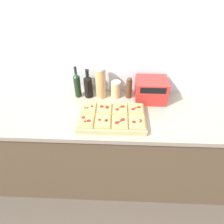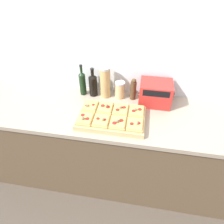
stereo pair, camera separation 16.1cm
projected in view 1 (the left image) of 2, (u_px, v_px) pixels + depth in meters
The scene contains 18 objects.
ground_plane at pixel (113, 201), 2.06m from camera, with size 12.00×12.00×0.00m, color #4C4238.
wall_back at pixel (116, 59), 1.78m from camera, with size 6.00×0.06×2.50m.
kitchen_counter at pixel (114, 147), 2.01m from camera, with size 2.63×0.67×0.93m.
cutting_board at pixel (112, 118), 1.61m from camera, with size 0.54×0.34×0.04m, color tan.
pizza_slice_back_left at pixel (89, 108), 1.66m from camera, with size 0.12×0.15×0.05m.
pizza_slice_back_midleft at pixel (104, 108), 1.65m from camera, with size 0.12×0.15×0.05m.
pizza_slice_back_midright at pixel (120, 109), 1.65m from camera, with size 0.12×0.15×0.05m.
pizza_slice_back_right at pixel (136, 109), 1.64m from camera, with size 0.12×0.15×0.05m.
pizza_slice_front_left at pixel (86, 121), 1.53m from camera, with size 0.12×0.15×0.05m.
pizza_slice_front_midleft at pixel (103, 122), 1.53m from camera, with size 0.12×0.15×0.05m.
pizza_slice_front_midright at pixel (120, 122), 1.52m from camera, with size 0.12×0.15×0.05m.
pizza_slice_front_right at pixel (137, 122), 1.52m from camera, with size 0.12×0.15×0.05m.
olive_oil_bottle at pixel (77, 85), 1.81m from camera, with size 0.06×0.06×0.30m.
wine_bottle at pixel (88, 86), 1.82m from camera, with size 0.08×0.08×0.28m.
grain_jar_tall at pixel (101, 83), 1.79m from camera, with size 0.10×0.10×0.30m.
grain_jar_short at pixel (115, 89), 1.83m from camera, with size 0.09×0.09×0.16m.
pepper_mill at pixel (129, 88), 1.81m from camera, with size 0.05×0.05×0.21m.
toaster_oven at pixel (151, 90), 1.78m from camera, with size 0.30×0.22×0.21m.
Camera 1 is at (0.03, -1.00, 2.02)m, focal length 32.00 mm.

